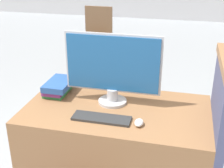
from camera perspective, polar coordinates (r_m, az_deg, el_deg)
name	(u,v)px	position (r m, az deg, el deg)	size (l,w,h in m)	color
desk	(116,155)	(2.30, 0.80, -12.79)	(1.23, 0.71, 0.76)	#8C603D
carrel_divider	(214,145)	(2.11, 18.10, -10.53)	(0.07, 0.62, 1.18)	#474C70
monitor	(113,68)	(2.07, 0.11, 3.00)	(0.65, 0.20, 0.49)	#B7B7BC
keyboard	(102,118)	(1.96, -1.92, -6.29)	(0.37, 0.12, 0.02)	#2D2D2D
mouse	(139,123)	(1.90, 4.96, -7.05)	(0.05, 0.08, 0.04)	silver
book_stack	(58,87)	(2.32, -9.78, -0.47)	(0.17, 0.27, 0.10)	#2D7F42
far_chair	(97,34)	(4.98, -2.78, 9.16)	(0.44, 0.44, 0.91)	brown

